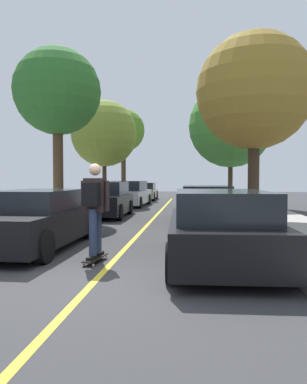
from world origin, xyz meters
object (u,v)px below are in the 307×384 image
Objects in this scene: street_tree_right_near at (231,126)px; skateboarder at (94,204)px; parked_car_right_near at (206,205)px; streetlamp at (255,135)px; parked_car_right_nearest at (220,227)px; parked_car_left_farthest at (144,191)px; parked_car_left_near at (106,200)px; parked_car_left_nearest at (38,219)px; street_tree_left_nearest at (57,92)px; street_tree_left_far at (123,131)px; skateboard at (95,258)px; street_tree_left_near at (104,134)px; fire_hydrant at (38,213)px; parked_car_left_far at (130,194)px; street_tree_right_nearest at (254,92)px.

street_tree_right_near is 3.77× the size of skateboarder.
streetlamp is at bearing 11.46° from parked_car_right_near.
street_tree_right_near is at bearing 83.23° from parked_car_right_nearest.
parked_car_left_farthest is 0.64× the size of street_tree_right_near.
street_tree_right_near is at bearing 90.62° from streetlamp.
parked_car_left_nearest is at bearing -89.99° from parked_car_left_near.
parked_car_left_near is at bearing -90.00° from parked_car_left_farthest.
street_tree_left_far is (0.00, 14.24, 0.31)m from street_tree_left_nearest.
street_tree_left_far is at bearing 161.89° from parked_car_left_farthest.
skateboard is at bearing -64.73° from street_tree_left_nearest.
parked_car_right_nearest is 0.64× the size of street_tree_right_near.
street_tree_left_near is 10.95m from fire_hydrant.
parked_car_left_near reaches higher than parked_car_left_nearest.
street_tree_right_near is at bearing -49.15° from parked_car_left_farthest.
fire_hydrant reaches higher than skateboard.
parked_car_right_nearest is 7.26m from streetlamp.
parked_car_left_far is at bearing 81.12° from fire_hydrant.
street_tree_right_nearest is at bearing -68.09° from parked_car_left_farthest.
parked_car_right_nearest reaches higher than parked_car_left_nearest.
skateboard is (-2.39, -0.17, -0.60)m from parked_car_right_nearest.
fire_hydrant is (-1.50, -3.54, -0.23)m from parked_car_left_near.
parked_car_left_farthest is 21.03m from skateboarder.
skateboard is at bearing -38.34° from parked_car_left_nearest.
parked_car_left_farthest is 16.07m from street_tree_right_nearest.
street_tree_left_far is 1.01× the size of street_tree_right_near.
street_tree_right_nearest is (1.67, 0.09, 4.01)m from parked_car_right_near.
street_tree_right_nearest is at bearing -106.83° from streetlamp.
street_tree_left_near is at bearing 111.28° from parked_car_right_nearest.
skateboard is (3.41, -7.23, -4.93)m from street_tree_left_nearest.
parked_car_right_nearest is 7.32m from fire_hydrant.
skateboard is (-2.39, -6.40, -0.59)m from parked_car_right_near.
street_tree_right_nearest is 7.72m from street_tree_right_near.
parked_car_left_near is at bearing 101.70° from skateboarder.
street_tree_left_near is at bearing 123.79° from parked_car_right_near.
street_tree_left_near reaches higher than skateboarder.
street_tree_left_nearest is (-1.67, 5.85, 4.36)m from parked_car_left_nearest.
streetlamp is (5.88, 5.38, 2.53)m from parked_car_left_nearest.
parked_car_right_near is 6.86m from skateboard.
street_tree_right_nearest is 1.52m from streetlamp.
parked_car_right_near is at bearing 69.52° from skateboard.
streetlamp reaches higher than parked_car_left_farthest.
street_tree_right_near is 15.45m from skateboard.
fire_hydrant is at bearing -95.32° from parked_car_left_farthest.
parked_car_left_far is 14.85m from parked_car_right_nearest.
skateboarder reaches higher than parked_car_left_farthest.
street_tree_left_near is at bearing 159.03° from parked_car_left_far.
parked_car_left_nearest is at bearing -138.62° from street_tree_right_nearest.
street_tree_right_nearest is at bearing 12.80° from fire_hydrant.
street_tree_right_near is (7.47, 6.98, -0.42)m from street_tree_left_nearest.
parked_car_left_near is 12.55m from parked_car_left_farthest.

